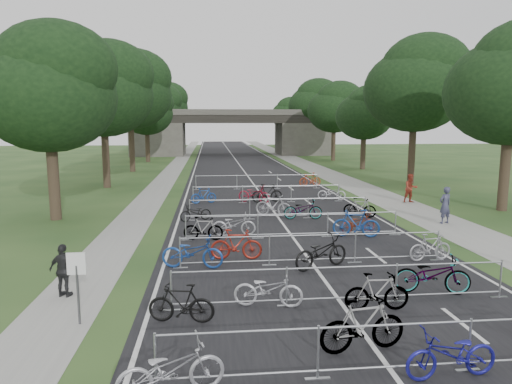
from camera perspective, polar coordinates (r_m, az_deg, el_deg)
The scene contains 54 objects.
ground at distance 10.05m, azimuth 16.84°, elevation -21.04°, with size 200.00×200.00×0.00m, color #25441D.
road at distance 58.34m, azimuth -2.30°, elevation 3.71°, with size 11.00×140.00×0.01m, color black.
sidewalk_right at distance 59.36m, azimuth 5.44°, elevation 3.76°, with size 3.00×140.00×0.01m, color gray.
sidewalk_left at distance 58.36m, azimuth -9.69°, elevation 3.60°, with size 2.00×140.00×0.01m, color gray.
lane_markings at distance 58.34m, azimuth -2.30°, elevation 3.70°, with size 0.12×140.00×0.00m, color silver.
overpass_bridge at distance 73.12m, azimuth -3.05°, elevation 7.45°, with size 31.00×8.00×7.05m.
park_sign at distance 12.05m, azimuth -21.48°, elevation -9.62°, with size 0.45×0.06×1.83m.
tree_left_0 at distance 25.25m, azimuth -24.41°, elevation 11.39°, with size 6.72×6.72×10.25m.
tree_left_1 at distance 36.88m, azimuth -18.49°, elevation 11.84°, with size 7.56×7.56×11.53m.
tree_right_1 at distance 39.73m, azimuth 19.46°, elevation 12.38°, with size 8.18×8.18×12.47m.
tree_left_2 at distance 48.69m, azimuth -15.41°, elevation 12.02°, with size 8.40×8.40×12.81m.
tree_right_2 at distance 50.77m, azimuth 13.53°, elevation 9.48°, with size 6.16×6.16×9.39m.
tree_left_3 at distance 60.48m, azimuth -13.46°, elevation 9.80°, with size 6.72×6.72×10.25m.
tree_right_3 at distance 62.25m, azimuth 9.87°, elevation 10.27°, with size 7.17×7.17×10.93m.
tree_left_4 at distance 72.42m, azimuth -12.22°, elevation 10.24°, with size 7.56×7.56×11.53m.
tree_right_4 at distance 73.91m, azimuth 7.35°, elevation 10.79°, with size 8.18×8.18×12.47m.
tree_left_5 at distance 84.38m, azimuth -11.33°, elevation 10.55°, with size 8.40×8.40×12.81m.
tree_right_5 at distance 85.59m, azimuth 5.49°, elevation 9.19°, with size 6.16×6.16×9.39m.
tree_left_6 at distance 96.28m, azimuth -10.62°, elevation 9.33°, with size 6.72×6.72×10.25m.
tree_right_6 at distance 97.41m, azimuth 4.10°, elevation 9.70°, with size 7.17×7.17×10.93m.
barrier_row_0 at distance 9.79m, azimuth 16.98°, elevation -18.26°, with size 9.70×0.08×1.10m.
barrier_row_1 at distance 12.91m, azimuth 10.71°, elevation -11.34°, with size 9.70×0.08×1.10m.
barrier_row_2 at distance 16.23m, azimuth 7.09°, elevation -7.10°, with size 9.70×0.08×1.10m.
barrier_row_3 at distance 19.84m, azimuth 4.65°, elevation -4.18°, with size 9.70×0.08×1.10m.
barrier_row_4 at distance 23.70m, azimuth 2.90°, elevation -2.07°, with size 9.70×0.08×1.10m.
barrier_row_5 at distance 28.58m, azimuth 1.39°, elevation -0.24°, with size 9.70×0.08×1.10m.
barrier_row_6 at distance 34.48m, azimuth 0.15°, elevation 1.27°, with size 9.70×0.08×1.10m.
bike_0 at distance 8.94m, azimuth -10.57°, elevation -20.95°, with size 0.69×1.97×1.04m, color #A5A5AD.
bike_1 at distance 10.48m, azimuth 13.20°, elevation -15.94°, with size 0.56×1.99×1.19m, color #A5A9AE.
bike_2 at distance 10.05m, azimuth 23.30°, elevation -18.19°, with size 0.66×1.90×1.00m, color navy.
bike_4 at distance 11.74m, azimuth -9.32°, elevation -13.59°, with size 0.47×1.67×1.00m, color black.
bike_5 at distance 12.52m, azimuth 1.54°, elevation -12.09°, with size 0.65×1.87×0.98m, color #B2B2BA.
bike_6 at distance 12.66m, azimuth 14.87°, elevation -12.01°, with size 0.49×1.73×1.04m, color #A5A9AE.
bike_7 at distance 14.34m, azimuth 21.15°, elevation -9.64°, with size 0.75×2.16×1.13m, color #A5A9AE.
bike_8 at distance 15.82m, azimuth -7.95°, elevation -7.48°, with size 0.74×2.13×1.12m, color navy.
bike_9 at distance 16.62m, azimuth -2.49°, elevation -6.60°, with size 0.53×1.88×1.13m, color maroon.
bike_10 at distance 15.79m, azimuth 8.14°, elevation -7.47°, with size 0.76×2.17×1.14m, color black.
bike_11 at distance 17.65m, azimuth 20.96°, elevation -6.49°, with size 0.47×1.66×1.00m, color #95959C.
bike_12 at distance 19.45m, azimuth -6.61°, elevation -4.58°, with size 0.48×1.68×1.01m, color #A5A9AE.
bike_13 at distance 20.17m, azimuth -2.78°, elevation -4.07°, with size 0.67×1.92×1.01m, color #A5A5AD.
bike_14 at distance 20.31m, azimuth 12.43°, elevation -3.86°, with size 0.57×2.03×1.22m, color navy.
bike_15 at distance 21.12m, azimuth 12.66°, elevation -3.82°, with size 0.61×1.74×0.91m, color maroon.
bike_16 at distance 23.32m, azimuth -7.56°, elevation -2.58°, with size 0.58×1.66×0.87m, color black.
bike_17 at distance 24.25m, azimuth 2.18°, elevation -1.69°, with size 0.56×1.99×1.19m, color #999AA0.
bike_18 at distance 23.66m, azimuth 5.89°, elevation -2.17°, with size 0.70×1.99×1.05m, color #A5A9AE.
bike_19 at distance 24.68m, azimuth 12.84°, elevation -1.92°, with size 0.48×1.71×1.03m, color #A5A9AE.
bike_20 at distance 28.43m, azimuth -6.56°, elevation -0.45°, with size 0.46×1.63×0.98m, color #1B4496.
bike_21 at distance 28.42m, azimuth -0.25°, elevation -0.25°, with size 0.74×2.13×1.12m, color maroon.
bike_22 at distance 28.56m, azimuth 1.41°, elevation -0.16°, with size 0.55×1.96×1.18m, color black.
bike_23 at distance 29.97m, azimuth 9.44°, elevation -0.09°, with size 0.62×1.79×0.94m, color #B9BAC1.
bike_27 at distance 36.16m, azimuth 6.77°, elevation 1.55°, with size 0.51×1.81×1.09m, color #9C3616.
pedestrian_a at distance 24.33m, azimuth 22.56°, elevation -1.55°, with size 0.67×0.44×1.84m, color #353750.
pedestrian_b at distance 30.04m, azimuth 18.78°, elevation 0.42°, with size 0.88×0.68×1.80m, color maroon.
pedestrian_c at distance 14.21m, azimuth -22.90°, elevation -9.07°, with size 0.90×0.37×1.53m, color black.
Camera 1 is at (-3.55, -8.02, 4.90)m, focal length 32.00 mm.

